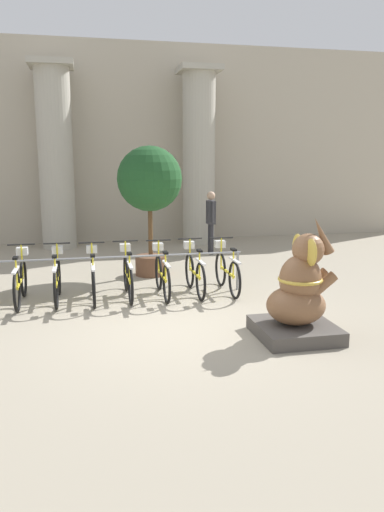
{
  "coord_description": "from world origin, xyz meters",
  "views": [
    {
      "loc": [
        -1.32,
        -7.18,
        2.53
      ],
      "look_at": [
        0.33,
        0.51,
        1.0
      ],
      "focal_mm": 35.0,
      "sensor_mm": 36.0,
      "label": 1
    }
  ],
  "objects": [
    {
      "name": "bicycle_3",
      "position": [
        -1.23,
        1.8,
        0.41
      ],
      "size": [
        0.48,
        1.69,
        1.01
      ],
      "color": "black",
      "rests_on": "ground_plane"
    },
    {
      "name": "building_facade",
      "position": [
        0.0,
        8.6,
        3.0
      ],
      "size": [
        20.0,
        0.2,
        6.0
      ],
      "color": "#B2A893",
      "rests_on": "ground_plane"
    },
    {
      "name": "column_left",
      "position": [
        -2.07,
        7.6,
        2.62
      ],
      "size": [
        1.2,
        1.2,
        5.16
      ],
      "color": "#ADA899",
      "rests_on": "ground_plane"
    },
    {
      "name": "elephant_statue",
      "position": [
        1.62,
        -0.79,
        0.59
      ],
      "size": [
        1.11,
        1.11,
        1.76
      ],
      "color": "#4C4742",
      "rests_on": "ground_plane"
    },
    {
      "name": "bicycle_6",
      "position": [
        0.67,
        1.87,
        0.41
      ],
      "size": [
        0.48,
        1.69,
        1.01
      ],
      "color": "black",
      "rests_on": "ground_plane"
    },
    {
      "name": "bicycle_5",
      "position": [
        0.04,
        1.81,
        0.41
      ],
      "size": [
        0.48,
        1.69,
        1.01
      ],
      "color": "black",
      "rests_on": "ground_plane"
    },
    {
      "name": "column_right",
      "position": [
        2.07,
        7.6,
        2.62
      ],
      "size": [
        1.2,
        1.2,
        5.16
      ],
      "color": "#ADA899",
      "rests_on": "ground_plane"
    },
    {
      "name": "bicycle_7",
      "position": [
        1.31,
        1.84,
        0.41
      ],
      "size": [
        0.48,
        1.69,
        1.01
      ],
      "color": "black",
      "rests_on": "ground_plane"
    },
    {
      "name": "person_pedestrian",
      "position": [
        1.97,
        5.7,
        1.01
      ],
      "size": [
        0.22,
        0.47,
        1.69
      ],
      "color": "#28282D",
      "rests_on": "ground_plane"
    },
    {
      "name": "bicycle_4",
      "position": [
        -0.59,
        1.85,
        0.41
      ],
      "size": [
        0.48,
        1.69,
        1.01
      ],
      "color": "black",
      "rests_on": "ground_plane"
    },
    {
      "name": "bike_rack",
      "position": [
        -0.91,
        1.95,
        0.63
      ],
      "size": [
        5.03,
        0.05,
        0.77
      ],
      "color": "gray",
      "rests_on": "ground_plane"
    },
    {
      "name": "bicycle_1",
      "position": [
        -2.49,
        1.85,
        0.41
      ],
      "size": [
        0.48,
        1.69,
        1.01
      ],
      "color": "black",
      "rests_on": "ground_plane"
    },
    {
      "name": "bicycle_2",
      "position": [
        -1.86,
        1.85,
        0.41
      ],
      "size": [
        0.48,
        1.69,
        1.01
      ],
      "color": "black",
      "rests_on": "ground_plane"
    },
    {
      "name": "ground_plane",
      "position": [
        0.0,
        0.0,
        0.0
      ],
      "size": [
        60.0,
        60.0,
        0.0
      ],
      "primitive_type": "plane",
      "color": "#9E937F"
    },
    {
      "name": "potted_tree",
      "position": [
        0.06,
        3.58,
        1.98
      ],
      "size": [
        1.4,
        1.4,
        2.82
      ],
      "color": "brown",
      "rests_on": "ground_plane"
    }
  ]
}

